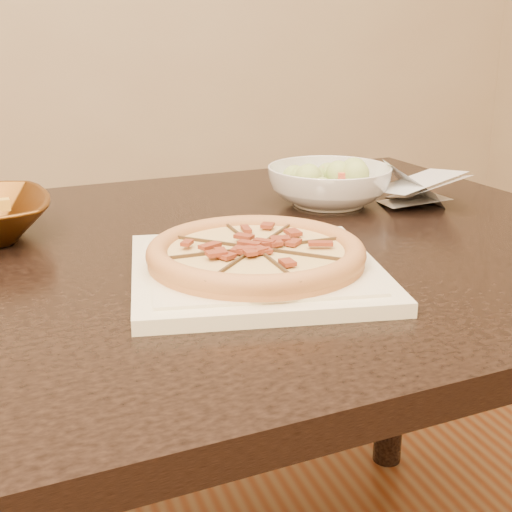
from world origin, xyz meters
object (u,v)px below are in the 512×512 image
object	(u,v)px
pizza	(256,253)
salad_bowl	(329,186)
dining_table	(145,315)
plate	(256,270)

from	to	relation	value
pizza	salad_bowl	world-z (taller)	salad_bowl
dining_table	salad_bowl	world-z (taller)	salad_bowl
dining_table	plate	bearing A→B (deg)	-50.46
dining_table	pizza	size ratio (longest dim) A/B	5.65
dining_table	plate	world-z (taller)	plate
plate	pizza	size ratio (longest dim) A/B	1.31
dining_table	salad_bowl	distance (m)	0.43
dining_table	pizza	distance (m)	0.23
salad_bowl	plate	bearing A→B (deg)	-128.53
salad_bowl	pizza	bearing A→B (deg)	-128.54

